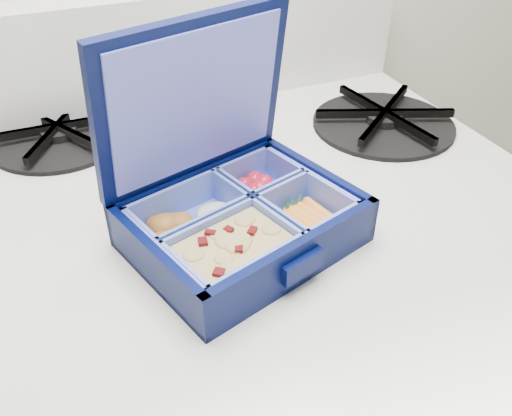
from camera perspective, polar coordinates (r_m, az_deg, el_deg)
name	(u,v)px	position (r m, az deg, el deg)	size (l,w,h in m)	color
bento_box	(243,223)	(0.52, -1.41, -1.58)	(0.20, 0.16, 0.05)	#030A34
burner_grate	(384,117)	(0.75, 13.34, 9.31)	(0.19, 0.19, 0.03)	black
burner_grate_rear	(59,133)	(0.74, -20.05, 7.44)	(0.17, 0.17, 0.02)	black
fork	(243,168)	(0.64, -1.34, 4.24)	(0.03, 0.20, 0.01)	silver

